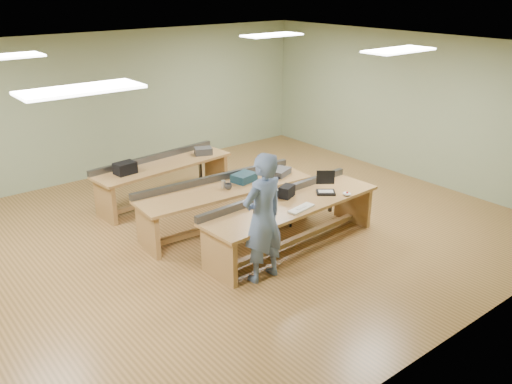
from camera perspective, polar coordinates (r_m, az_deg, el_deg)
floor at (r=9.03m, az=-4.54°, el=-4.72°), size 10.00×10.00×0.00m
ceiling at (r=8.16m, az=-5.18°, el=14.52°), size 10.00×10.00×0.00m
wall_back at (r=11.91m, az=-15.81°, el=8.71°), size 10.00×0.04×3.00m
wall_front at (r=5.81m, az=17.91°, el=-4.94°), size 10.00×0.04×3.00m
wall_right at (r=11.90m, az=15.77°, el=8.70°), size 0.04×8.00×3.00m
fluor_panels at (r=8.16m, az=-5.17°, el=14.31°), size 6.20×3.50×0.03m
workbench_front at (r=8.50m, az=3.74°, el=-2.27°), size 3.19×1.00×0.86m
workbench_mid at (r=9.11m, az=-3.32°, el=-0.58°), size 3.11×1.00×0.86m
workbench_back at (r=10.39m, az=-9.74°, el=1.94°), size 2.80×1.00×0.86m
person at (r=7.42m, az=0.72°, el=-2.75°), size 0.71×0.49×1.87m
laptop_base at (r=8.82m, az=7.35°, el=-0.04°), size 0.38×0.37×0.03m
laptop_screen at (r=8.85m, az=7.33°, el=1.54°), size 0.24×0.20×0.23m
keyboard at (r=8.18m, az=4.79°, el=-1.74°), size 0.50×0.24×0.03m
trackball_mouse at (r=8.78m, az=9.54°, el=-0.19°), size 0.15×0.17×0.06m
camera_bag at (r=8.60m, az=3.26°, el=0.06°), size 0.32×0.27×0.18m
task_chair at (r=9.36m, az=2.44°, el=-1.75°), size 0.52×0.52×0.79m
parts_bin_teal at (r=9.26m, az=-1.27°, el=1.54°), size 0.45×0.37×0.14m
parts_bin_grey at (r=9.57m, az=2.57°, el=2.12°), size 0.46×0.38×0.11m
mug at (r=8.93m, az=-2.94°, el=0.59°), size 0.13×0.13×0.10m
drinks_can at (r=8.97m, az=-3.45°, el=0.82°), size 0.07×0.07×0.13m
storage_box_back at (r=9.89m, az=-13.62°, el=2.46°), size 0.39×0.29×0.21m
tray_back at (r=10.75m, az=-5.57°, el=4.32°), size 0.40×0.35×0.13m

